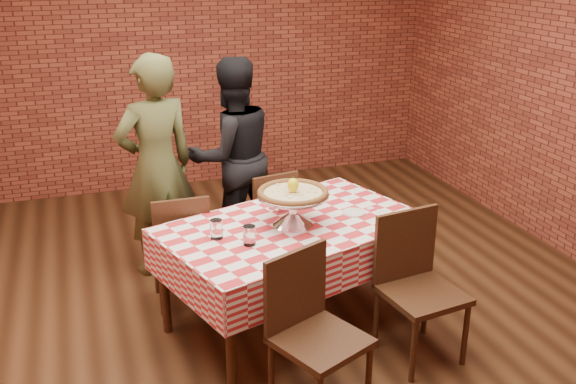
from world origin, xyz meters
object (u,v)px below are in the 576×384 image
at_px(pizza_stand, 293,210).
at_px(water_glass_right, 216,229).
at_px(pizza, 293,193).
at_px(water_glass_left, 249,235).
at_px(condiment_caddy, 278,199).
at_px(chair_far_left, 180,247).
at_px(chair_far_right, 266,219).
at_px(diner_olive, 156,167).
at_px(chair_near_right, 423,291).
at_px(table, 292,275).
at_px(diner_black, 232,156).
at_px(chair_near_left, 321,339).

xyz_separation_m(pizza_stand, water_glass_right, (-0.52, -0.05, -0.04)).
relative_size(pizza, water_glass_right, 3.75).
relative_size(water_glass_left, condiment_caddy, 0.84).
xyz_separation_m(water_glass_right, chair_far_left, (-0.14, 0.62, -0.38)).
distance_m(pizza, condiment_caddy, 0.32).
distance_m(chair_far_right, diner_olive, 0.96).
bearing_deg(condiment_caddy, chair_far_right, 45.78).
relative_size(water_glass_right, chair_near_right, 0.13).
relative_size(water_glass_left, chair_far_left, 0.14).
relative_size(table, diner_olive, 0.95).
xyz_separation_m(diner_olive, diner_black, (0.66, 0.23, -0.05)).
bearing_deg(table, water_glass_right, -173.29).
distance_m(table, chair_far_left, 0.87).
height_order(water_glass_left, chair_far_right, water_glass_left).
xyz_separation_m(chair_near_left, chair_far_right, (0.23, 1.77, -0.04)).
distance_m(pizza, chair_far_left, 1.03).
xyz_separation_m(pizza_stand, chair_near_right, (0.64, -0.62, -0.39)).
bearing_deg(chair_near_left, chair_far_right, 59.33).
relative_size(pizza, condiment_caddy, 3.17).
xyz_separation_m(water_glass_right, diner_olive, (-0.21, 1.18, 0.06)).
distance_m(water_glass_left, chair_far_left, 0.92).
relative_size(table, chair_near_right, 1.77).
bearing_deg(diner_black, chair_near_right, 99.90).
bearing_deg(condiment_caddy, diner_olive, 94.86).
bearing_deg(diner_black, water_glass_right, 62.14).
xyz_separation_m(table, diner_black, (-0.07, 1.34, 0.45)).
xyz_separation_m(water_glass_left, water_glass_right, (-0.17, 0.16, 0.00)).
bearing_deg(chair_near_left, water_glass_left, 83.43).
bearing_deg(table, chair_near_right, -44.69).
height_order(water_glass_right, diner_olive, diner_olive).
height_order(pizza_stand, chair_near_left, pizza_stand).
distance_m(chair_near_right, chair_far_left, 1.77).
distance_m(water_glass_right, chair_near_left, 0.99).
relative_size(chair_far_left, diner_olive, 0.50).
xyz_separation_m(chair_near_right, chair_far_right, (-0.56, 1.50, -0.04)).
relative_size(pizza_stand, pizza, 1.04).
height_order(chair_near_right, diner_olive, diner_olive).
bearing_deg(water_glass_left, chair_far_left, 112.19).
distance_m(chair_far_left, diner_olive, 0.72).
bearing_deg(diner_olive, condiment_caddy, 114.25).
relative_size(chair_far_left, chair_far_right, 1.02).
distance_m(table, water_glass_right, 0.69).
bearing_deg(chair_far_left, water_glass_right, 104.49).
height_order(chair_near_left, chair_far_right, chair_near_left).
distance_m(chair_far_left, chair_far_right, 0.81).
bearing_deg(pizza_stand, water_glass_left, -150.00).
relative_size(chair_far_right, diner_black, 0.52).
bearing_deg(pizza_stand, condiment_caddy, 92.01).
bearing_deg(water_glass_left, chair_far_right, 68.22).
bearing_deg(diner_olive, water_glass_right, 83.74).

